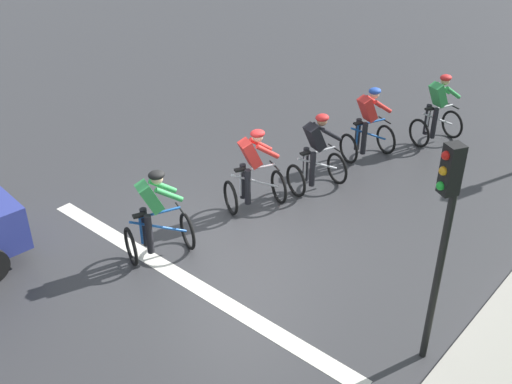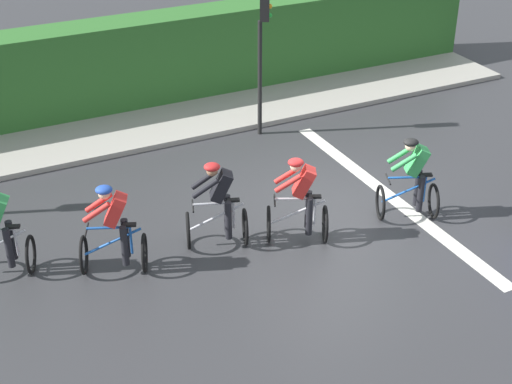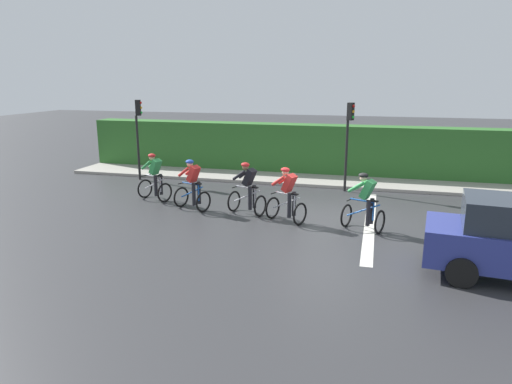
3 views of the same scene
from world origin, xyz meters
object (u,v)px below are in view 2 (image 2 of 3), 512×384
(cyclist_second, at_px, (114,231))
(cyclist_trailing, at_px, (412,181))
(traffic_light_near_crossing, at_px, (263,42))
(cyclist_mid, at_px, (218,207))
(cyclist_fourth, at_px, (300,202))

(cyclist_second, xyz_separation_m, cyclist_trailing, (-0.75, -5.50, 0.00))
(cyclist_trailing, xyz_separation_m, traffic_light_near_crossing, (4.58, 0.82, 1.43))
(cyclist_mid, bearing_deg, cyclist_fourth, -109.98)
(cyclist_mid, distance_m, traffic_light_near_crossing, 4.98)
(cyclist_second, xyz_separation_m, cyclist_mid, (-0.03, -1.88, 0.00))
(cyclist_second, bearing_deg, cyclist_trailing, -97.73)
(cyclist_trailing, distance_m, traffic_light_near_crossing, 4.87)
(cyclist_fourth, xyz_separation_m, traffic_light_near_crossing, (4.36, -1.44, 1.43))
(cyclist_second, relative_size, traffic_light_near_crossing, 0.50)
(cyclist_fourth, height_order, traffic_light_near_crossing, traffic_light_near_crossing)
(cyclist_mid, distance_m, cyclist_trailing, 3.69)
(cyclist_trailing, bearing_deg, cyclist_second, 82.27)
(cyclist_second, xyz_separation_m, traffic_light_near_crossing, (3.84, -4.68, 1.43))
(cyclist_mid, bearing_deg, traffic_light_near_crossing, -35.89)
(cyclist_mid, distance_m, cyclist_fourth, 1.45)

